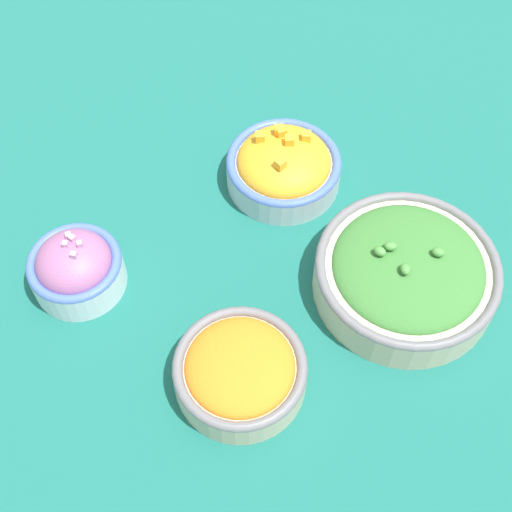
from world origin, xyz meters
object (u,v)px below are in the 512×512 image
Objects in this scene: bowl_squash at (284,166)px; bowl_broccoli at (406,273)px; bowl_red_onion at (76,267)px; bowl_carrots at (240,371)px.

bowl_squash and bowl_broccoli have the same top height.
bowl_red_onion reaches higher than bowl_squash.
bowl_carrots is 0.68× the size of bowl_broccoli.
bowl_red_onion is at bearing -166.93° from bowl_squash.
bowl_broccoli reaches higher than bowl_carrots.
bowl_red_onion reaches higher than bowl_broccoli.
bowl_squash is (0.29, 0.07, -0.00)m from bowl_red_onion.
bowl_squash is at bearing 111.00° from bowl_broccoli.
bowl_red_onion reaches higher than bowl_carrots.
bowl_broccoli is at bearing 12.86° from bowl_carrots.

